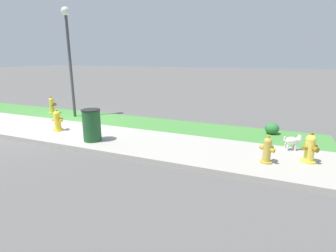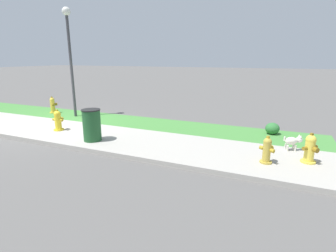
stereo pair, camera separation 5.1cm
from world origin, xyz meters
name	(u,v)px [view 2 (the right image)]	position (x,y,z in m)	size (l,w,h in m)	color
ground_plane	(45,128)	(0.00, 0.00, 0.00)	(120.00, 120.00, 0.00)	#5B5956
sidewalk_pavement	(45,128)	(0.00, 0.00, 0.01)	(18.00, 2.38, 0.01)	#ADA89E
grass_verge	(85,116)	(0.00, 2.06, 0.00)	(18.00, 1.75, 0.01)	#47893D
street_curb	(11,136)	(0.00, -1.27, 0.06)	(18.00, 0.16, 0.12)	#ADA89E
fire_hydrant_across_street	(310,149)	(8.15, 0.19, 0.34)	(0.36, 0.36, 0.72)	yellow
fire_hydrant_far_end	(58,121)	(0.68, -0.03, 0.34)	(0.40, 0.37, 0.72)	yellow
fire_hydrant_near_corner	(53,105)	(-1.76, 2.04, 0.35)	(0.36, 0.34, 0.73)	gold
fire_hydrant_at_driveway	(267,150)	(7.25, -0.22, 0.31)	(0.36, 0.33, 0.66)	gold
small_white_dog	(293,141)	(7.82, 0.94, 0.26)	(0.46, 0.32, 0.44)	silver
street_lamp	(69,45)	(-0.38, 1.92, 2.83)	(0.32, 0.32, 4.23)	#3D3D42
trash_bin	(92,125)	(2.46, -0.47, 0.47)	(0.54, 0.54, 0.94)	#1E5128
shrub_bush_mid_verge	(272,128)	(7.27, 2.39, 0.18)	(0.43, 0.43, 0.37)	#337538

